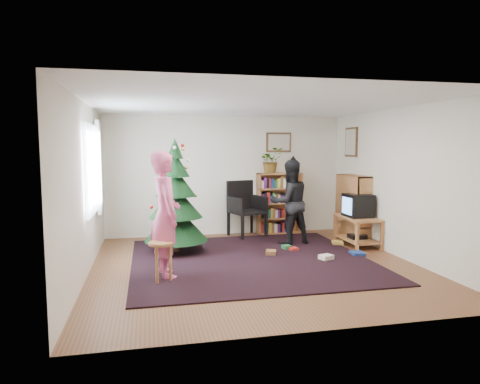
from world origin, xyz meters
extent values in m
plane|color=brown|center=(0.00, 0.00, 0.00)|extent=(5.00, 5.00, 0.00)
plane|color=white|center=(0.00, 0.00, 2.50)|extent=(5.00, 5.00, 0.00)
cube|color=silver|center=(0.00, 2.50, 1.25)|extent=(5.00, 0.02, 2.50)
cube|color=silver|center=(0.00, -2.50, 1.25)|extent=(5.00, 0.02, 2.50)
cube|color=silver|center=(-2.50, 0.00, 1.25)|extent=(0.02, 5.00, 2.50)
cube|color=silver|center=(2.50, 0.00, 1.25)|extent=(0.02, 5.00, 2.50)
cube|color=black|center=(0.00, 0.30, 0.01)|extent=(3.80, 3.60, 0.02)
cube|color=silver|center=(-2.47, 0.60, 1.50)|extent=(0.04, 1.20, 1.40)
cube|color=white|center=(-2.43, 1.30, 1.50)|extent=(0.06, 0.35, 1.60)
cube|color=#4C3319|center=(1.15, 2.48, 1.95)|extent=(0.55, 0.03, 0.42)
cube|color=beige|center=(1.15, 2.48, 1.95)|extent=(0.47, 0.01, 0.34)
cube|color=#4C3319|center=(2.48, 1.75, 1.95)|extent=(0.03, 0.50, 0.60)
cube|color=beige|center=(2.48, 1.75, 1.95)|extent=(0.01, 0.42, 0.52)
cylinder|color=#3F2816|center=(-1.15, 1.09, 0.11)|extent=(0.11, 0.11, 0.21)
cone|color=black|center=(-1.15, 1.09, 0.53)|extent=(1.11, 1.11, 0.62)
cone|color=black|center=(-1.15, 1.09, 0.90)|extent=(0.93, 0.93, 0.55)
cone|color=black|center=(-1.15, 1.09, 1.24)|extent=(0.71, 0.71, 0.49)
cone|color=black|center=(-1.15, 1.09, 1.55)|extent=(0.50, 0.50, 0.43)
cone|color=black|center=(-1.15, 1.09, 1.83)|extent=(0.29, 0.29, 0.36)
cube|color=#AD713E|center=(1.14, 2.34, 0.65)|extent=(0.95, 0.30, 1.30)
cube|color=#AD713E|center=(1.14, 2.34, 1.29)|extent=(0.95, 0.30, 0.03)
cube|color=#AD713E|center=(2.34, 1.34, 0.65)|extent=(0.30, 0.95, 1.30)
cube|color=#AD713E|center=(2.34, 1.34, 1.29)|extent=(0.30, 0.95, 0.03)
cube|color=#AD713E|center=(2.22, 0.90, 0.53)|extent=(0.54, 0.97, 0.04)
cube|color=#AD713E|center=(1.98, 0.44, 0.26)|extent=(0.05, 0.05, 0.51)
cube|color=#AD713E|center=(2.46, 0.44, 0.26)|extent=(0.05, 0.05, 0.51)
cube|color=#AD713E|center=(1.98, 1.36, 0.26)|extent=(0.05, 0.05, 0.51)
cube|color=#AD713E|center=(2.46, 1.36, 0.26)|extent=(0.05, 0.05, 0.51)
cube|color=#AD713E|center=(2.22, 0.90, 0.12)|extent=(0.50, 0.93, 0.03)
cube|color=black|center=(2.22, 0.90, 0.17)|extent=(0.30, 0.25, 0.08)
cube|color=black|center=(2.22, 0.90, 0.76)|extent=(0.44, 0.49, 0.43)
cube|color=#5DA0FC|center=(1.99, 0.90, 0.76)|extent=(0.01, 0.38, 0.31)
cube|color=black|center=(0.38, 2.14, 0.51)|extent=(0.80, 0.80, 0.05)
cube|color=black|center=(0.38, 2.43, 0.83)|extent=(0.61, 0.25, 0.63)
cube|color=black|center=(0.10, 1.86, 0.26)|extent=(0.06, 0.06, 0.51)
cube|color=black|center=(0.66, 1.86, 0.26)|extent=(0.06, 0.06, 0.51)
cube|color=black|center=(0.10, 2.43, 0.26)|extent=(0.06, 0.06, 0.51)
cube|color=black|center=(0.66, 2.43, 0.26)|extent=(0.06, 0.06, 0.51)
cylinder|color=#AD713E|center=(-1.46, -0.56, 0.54)|extent=(0.34, 0.34, 0.04)
cylinder|color=#AD713E|center=(-1.34, -0.56, 0.26)|extent=(0.04, 0.04, 0.52)
cylinder|color=#AD713E|center=(-1.52, -0.46, 0.26)|extent=(0.04, 0.04, 0.52)
cylinder|color=#AD713E|center=(-1.52, -0.67, 0.26)|extent=(0.04, 0.04, 0.52)
imported|color=#D65585|center=(-1.39, -0.29, 0.90)|extent=(0.55, 0.72, 1.79)
imported|color=black|center=(1.01, 1.29, 0.80)|extent=(0.86, 0.72, 1.61)
imported|color=gray|center=(0.94, 2.34, 1.57)|extent=(0.57, 0.52, 0.54)
cylinder|color=#A57F33|center=(1.44, 2.34, 1.36)|extent=(0.11, 0.11, 0.11)
sphere|color=#FFD88C|center=(1.44, 2.34, 1.48)|extent=(0.11, 0.11, 0.11)
cone|color=black|center=(1.44, 2.34, 1.57)|extent=(0.27, 0.27, 0.18)
cube|color=#A51E19|center=(0.90, 0.74, 0.04)|extent=(0.20, 0.20, 0.08)
cube|color=navy|center=(1.87, 0.21, 0.04)|extent=(0.20, 0.20, 0.08)
cube|color=#1E592D|center=(0.81, 0.85, 0.04)|extent=(0.20, 0.20, 0.08)
cube|color=gold|center=(1.88, 1.02, 0.04)|extent=(0.20, 0.20, 0.08)
cube|color=brown|center=(0.42, 0.52, 0.04)|extent=(0.20, 0.20, 0.08)
cube|color=beige|center=(1.21, 0.02, 0.04)|extent=(0.20, 0.20, 0.08)
camera|label=1|loc=(-1.62, -6.37, 1.85)|focal=32.00mm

